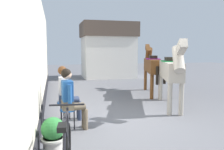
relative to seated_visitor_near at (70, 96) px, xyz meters
The scene contains 8 objects.
ground_plane 3.79m from the seated_visitor_near, 62.17° to the left, with size 40.00×40.00×0.00m, color slate.
pub_facade_wall 2.10m from the seated_visitor_near, 114.71° to the left, with size 0.34×14.00×3.40m.
distant_cottage 10.06m from the seated_visitor_near, 71.78° to the left, with size 3.40×2.60×3.50m.
seated_visitor_near is the anchor object (origin of this frame).
seated_visitor_far 0.76m from the seated_visitor_near, 93.68° to the left, with size 0.61×0.49×1.39m.
saddled_horse_near 3.41m from the seated_visitor_near, 22.01° to the left, with size 1.24×2.88×2.06m.
saddled_horse_far 5.07m from the seated_visitor_near, 45.23° to the left, with size 1.09×2.92×2.06m.
flower_planter_near 1.25m from the seated_visitor_near, 109.28° to the right, with size 0.43×0.43×0.64m.
Camera 1 is at (-2.09, -5.35, 1.79)m, focal length 36.93 mm.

